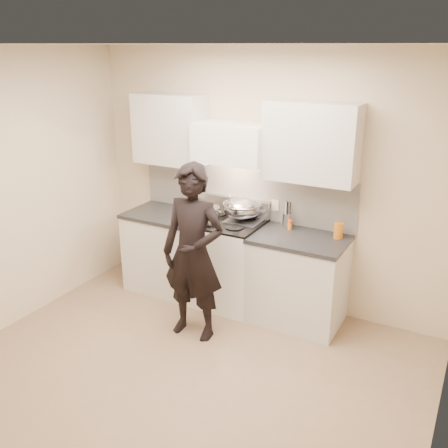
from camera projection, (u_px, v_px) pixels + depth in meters
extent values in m
plane|color=#886C53|center=(178.00, 380.00, 4.25)|extent=(4.00, 4.00, 0.00)
cube|color=#C7B496|center=(265.00, 180.00, 5.24)|extent=(4.00, 0.04, 2.70)
cube|color=silver|center=(165.00, 46.00, 3.34)|extent=(4.00, 3.50, 0.02)
cube|color=silver|center=(243.00, 193.00, 5.40)|extent=(2.50, 0.02, 0.53)
cube|color=#A8A8A8|center=(238.00, 206.00, 5.45)|extent=(0.76, 0.08, 0.20)
cube|color=white|center=(232.00, 143.00, 5.08)|extent=(0.76, 0.40, 0.40)
cylinder|color=#A5A5B1|center=(223.00, 164.00, 4.99)|extent=(0.66, 0.02, 0.02)
cube|color=silver|center=(311.00, 142.00, 4.71)|extent=(0.90, 0.33, 0.75)
cube|color=silver|center=(170.00, 129.00, 5.43)|extent=(0.80, 0.33, 0.75)
cube|color=beige|center=(275.00, 205.00, 5.25)|extent=(0.08, 0.01, 0.12)
cube|color=white|center=(226.00, 263.00, 5.41)|extent=(0.76, 0.65, 0.92)
cube|color=black|center=(226.00, 222.00, 5.25)|extent=(0.76, 0.65, 0.02)
cube|color=silver|center=(244.00, 220.00, 5.27)|extent=(0.36, 0.34, 0.01)
cylinder|color=#A5A5B1|center=(212.00, 245.00, 5.06)|extent=(0.62, 0.02, 0.02)
cylinder|color=black|center=(204.00, 222.00, 5.20)|extent=(0.18, 0.18, 0.01)
cylinder|color=black|center=(234.00, 228.00, 5.04)|extent=(0.18, 0.18, 0.01)
cylinder|color=black|center=(218.00, 214.00, 5.45)|extent=(0.18, 0.18, 0.01)
cylinder|color=black|center=(247.00, 219.00, 5.29)|extent=(0.18, 0.18, 0.01)
cube|color=silver|center=(298.00, 281.00, 5.05)|extent=(0.90, 0.65, 0.88)
cube|color=black|center=(300.00, 239.00, 4.89)|extent=(0.92, 0.67, 0.04)
cube|color=silver|center=(166.00, 252.00, 5.77)|extent=(0.80, 0.65, 0.88)
cube|color=black|center=(165.00, 214.00, 5.61)|extent=(0.82, 0.67, 0.04)
ellipsoid|color=#A5A5B1|center=(242.00, 209.00, 5.25)|extent=(0.39, 0.39, 0.22)
torus|color=#A5A5B1|center=(242.00, 204.00, 5.24)|extent=(0.41, 0.41, 0.02)
ellipsoid|color=beige|center=(242.00, 210.00, 5.26)|extent=(0.22, 0.22, 0.10)
cylinder|color=silver|center=(230.00, 201.00, 5.11)|extent=(0.15, 0.27, 0.21)
cylinder|color=#A5A5B1|center=(208.00, 215.00, 5.15)|extent=(0.27, 0.27, 0.16)
cube|color=#A5A5B1|center=(197.00, 206.00, 5.21)|extent=(0.05, 0.03, 0.01)
cube|color=#A5A5B1|center=(220.00, 212.00, 5.05)|extent=(0.05, 0.03, 0.01)
cylinder|color=#A8A8A8|center=(287.00, 220.00, 5.14)|extent=(0.10, 0.10, 0.14)
cylinder|color=black|center=(290.00, 214.00, 5.11)|extent=(0.01, 0.01, 0.26)
cylinder|color=silver|center=(289.00, 213.00, 5.12)|extent=(0.01, 0.01, 0.26)
cylinder|color=#A8A8A8|center=(288.00, 213.00, 5.13)|extent=(0.01, 0.01, 0.26)
cylinder|color=black|center=(286.00, 213.00, 5.13)|extent=(0.01, 0.01, 0.26)
cylinder|color=#A8A8A8|center=(285.00, 213.00, 5.12)|extent=(0.01, 0.01, 0.26)
cylinder|color=silver|center=(286.00, 214.00, 5.10)|extent=(0.01, 0.01, 0.26)
cylinder|color=black|center=(287.00, 214.00, 5.09)|extent=(0.01, 0.01, 0.26)
cylinder|color=#A8A8A8|center=(289.00, 214.00, 5.09)|extent=(0.01, 0.01, 0.26)
cylinder|color=orange|center=(290.00, 226.00, 5.07)|extent=(0.04, 0.04, 0.07)
cylinder|color=red|center=(290.00, 221.00, 5.06)|extent=(0.04, 0.04, 0.03)
cylinder|color=#C26A13|center=(339.00, 231.00, 4.83)|extent=(0.09, 0.09, 0.16)
imported|color=black|center=(193.00, 253.00, 4.67)|extent=(0.65, 0.44, 1.71)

